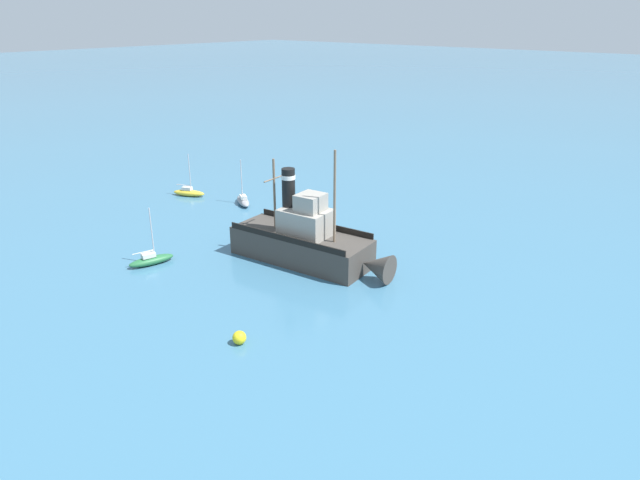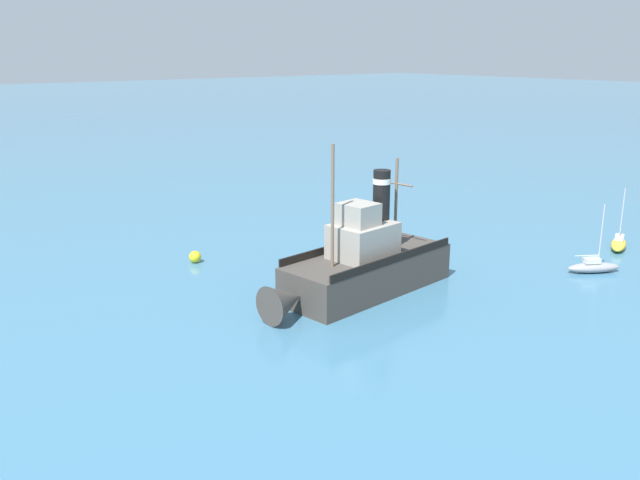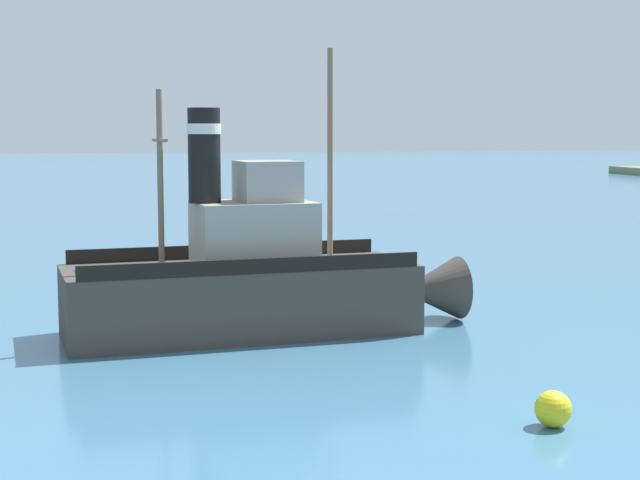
{
  "view_description": "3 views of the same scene",
  "coord_description": "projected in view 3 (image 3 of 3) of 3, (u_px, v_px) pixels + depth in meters",
  "views": [
    {
      "loc": [
        32.55,
        30.62,
        19.57
      ],
      "look_at": [
        -1.73,
        1.48,
        1.58
      ],
      "focal_mm": 32.0,
      "sensor_mm": 36.0,
      "label": 1
    },
    {
      "loc": [
        -30.92,
        28.88,
        15.17
      ],
      "look_at": [
        1.55,
        3.15,
        3.47
      ],
      "focal_mm": 38.0,
      "sensor_mm": 36.0,
      "label": 2
    },
    {
      "loc": [
        33.15,
        -3.58,
        7.0
      ],
      "look_at": [
        -3.25,
        4.11,
        2.88
      ],
      "focal_mm": 55.0,
      "sensor_mm": 36.0,
      "label": 3
    }
  ],
  "objects": [
    {
      "name": "old_tugboat",
      "position": [
        257.0,
        281.0,
        34.12
      ],
      "size": [
        5.72,
        14.69,
        9.9
      ],
      "color": "#423D38",
      "rests_on": "ground"
    },
    {
      "name": "mooring_buoy",
      "position": [
        553.0,
        409.0,
        23.27
      ],
      "size": [
        0.89,
        0.89,
        0.89
      ],
      "primitive_type": "sphere",
      "color": "yellow",
      "rests_on": "ground"
    },
    {
      "name": "ground_plane",
      "position": [
        223.0,
        336.0,
        33.75
      ],
      "size": [
        600.0,
        600.0,
        0.0
      ],
      "primitive_type": "plane",
      "color": "teal"
    }
  ]
}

